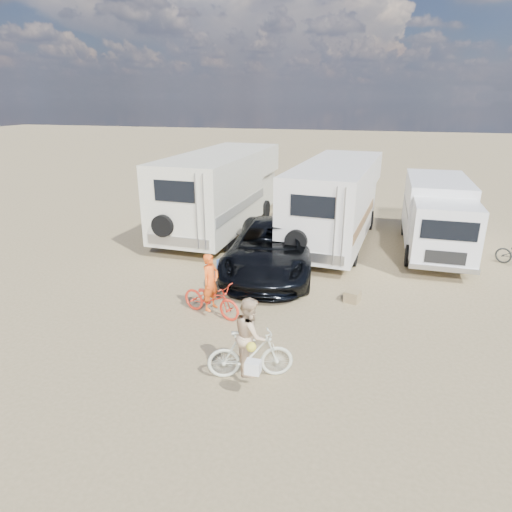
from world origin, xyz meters
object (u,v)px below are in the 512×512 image
(rv_left, at_px, (221,193))
(dark_suv, at_px, (272,248))
(bike_man, at_px, (211,299))
(rider_woman, at_px, (250,343))
(bike_woman, at_px, (250,354))
(crate, at_px, (352,296))
(rider_man, at_px, (211,288))
(rv_main, at_px, (335,204))
(box_truck, at_px, (437,218))
(cooler, at_px, (228,266))

(rv_left, distance_m, dark_suv, 5.20)
(bike_man, distance_m, rider_woman, 2.99)
(bike_woman, relative_size, crate, 4.47)
(rider_man, height_order, crate, rider_man)
(rider_woman, bearing_deg, rv_main, -23.75)
(rv_left, distance_m, rider_woman, 10.80)
(dark_suv, height_order, crate, dark_suv)
(box_truck, relative_size, rider_man, 4.10)
(rider_man, height_order, cooler, rider_man)
(crate, bearing_deg, rv_left, 135.84)
(bike_man, height_order, rider_man, rider_man)
(bike_woman, distance_m, rider_woman, 0.27)
(rv_left, relative_size, bike_woman, 4.61)
(dark_suv, bearing_deg, rider_man, -109.05)
(dark_suv, bearing_deg, crate, -37.84)
(box_truck, height_order, rider_man, box_truck)
(bike_woman, bearing_deg, crate, -42.73)
(rv_left, height_order, rider_woman, rv_left)
(rv_left, distance_m, rider_man, 7.96)
(crate, bearing_deg, bike_woman, -113.42)
(crate, bearing_deg, rider_woman, -113.42)
(rv_main, height_order, crate, rv_main)
(rv_main, distance_m, crate, 5.64)
(rv_main, height_order, rv_left, rv_left)
(bike_woman, xyz_separation_m, rider_woman, (0.00, 0.00, 0.27))
(rv_main, distance_m, bike_man, 7.66)
(rider_woman, bearing_deg, crate, -42.73)
(rv_left, distance_m, bike_woman, 10.83)
(cooler, relative_size, crate, 1.52)
(dark_suv, bearing_deg, bike_man, -109.05)
(bike_man, height_order, cooler, bike_man)
(dark_suv, bearing_deg, rider_woman, -86.98)
(rv_left, relative_size, crate, 20.60)
(bike_woman, height_order, cooler, bike_woman)
(dark_suv, bearing_deg, rv_main, 59.44)
(bike_man, height_order, bike_woman, bike_woman)
(rv_main, height_order, bike_woman, rv_main)
(rv_left, distance_m, box_truck, 8.61)
(rider_man, distance_m, crate, 4.05)
(box_truck, bearing_deg, crate, -116.33)
(dark_suv, distance_m, rider_man, 3.61)
(rv_main, height_order, dark_suv, rv_main)
(rv_left, height_order, dark_suv, rv_left)
(bike_man, xyz_separation_m, crate, (3.57, 1.80, -0.31))
(bike_man, xyz_separation_m, cooler, (-0.51, 2.91, -0.23))
(bike_man, relative_size, rider_man, 1.16)
(rider_man, bearing_deg, bike_woman, -126.90)
(bike_woman, xyz_separation_m, rider_man, (-1.75, 2.40, 0.24))
(dark_suv, distance_m, rider_woman, 5.99)
(box_truck, height_order, bike_man, box_truck)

